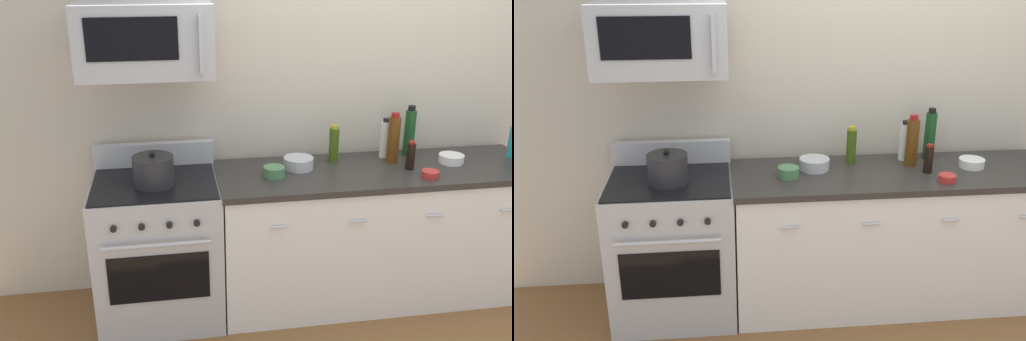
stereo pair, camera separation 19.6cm
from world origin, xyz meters
The scene contains 15 objects.
ground_plane centered at (0.00, 0.00, 0.00)m, with size 6.21×6.21×0.00m, color brown.
back_wall centered at (0.00, 0.41, 1.35)m, with size 5.18×0.10×2.70m, color beige.
counter_unit centered at (0.00, 0.00, 0.46)m, with size 2.09×0.66×0.92m.
range_oven centered at (-1.42, 0.00, 0.47)m, with size 0.76×0.69×1.07m.
microwave centered at (-1.42, 0.05, 1.75)m, with size 0.74×0.44×0.40m.
bottle_wine_amber centered at (0.11, 0.10, 1.08)m, with size 0.08×0.08×0.33m.
bottle_soy_sauce_dark centered at (0.18, -0.04, 1.01)m, with size 0.06×0.06×0.18m.
bottle_olive_oil centered at (-0.26, 0.17, 1.04)m, with size 0.06×0.06×0.25m.
bottle_vinegar_white centered at (0.10, 0.21, 1.05)m, with size 0.06×0.06×0.27m.
bottle_wine_green centered at (0.28, 0.22, 1.08)m, with size 0.07×0.07×0.34m.
bowl_steel_prep centered at (-0.51, 0.09, 0.96)m, with size 0.19×0.19×0.07m.
bowl_white_ceramic centered at (0.49, 0.03, 0.95)m, with size 0.16×0.16×0.06m.
bowl_green_glaze centered at (-0.70, -0.03, 0.95)m, with size 0.13×0.13×0.07m.
bowl_red_small centered at (0.24, -0.20, 0.94)m, with size 0.10×0.10×0.04m.
stockpot centered at (-1.42, -0.05, 1.01)m, with size 0.24×0.24×0.21m.
Camera 1 is at (-1.32, -3.17, 2.19)m, focal length 39.45 mm.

